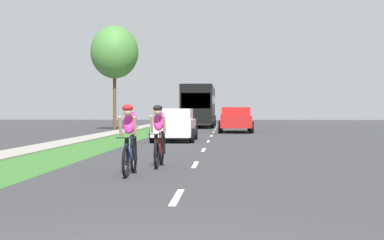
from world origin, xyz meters
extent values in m
plane|color=#38383A|center=(0.00, 20.00, 0.00)|extent=(120.00, 120.00, 0.00)
cube|color=#38722D|center=(-4.45, 20.00, 0.00)|extent=(2.27, 70.00, 0.01)
cube|color=#9E998E|center=(-6.28, 20.00, 0.00)|extent=(1.39, 70.00, 0.10)
cube|color=white|center=(0.00, 4.40, 0.00)|extent=(0.12, 1.80, 0.01)
cube|color=white|center=(0.00, 10.00, 0.00)|extent=(0.12, 1.80, 0.01)
cube|color=white|center=(0.00, 15.60, 0.00)|extent=(0.12, 1.80, 0.01)
cube|color=white|center=(0.00, 21.20, 0.00)|extent=(0.12, 1.80, 0.01)
cube|color=white|center=(0.00, 26.80, 0.00)|extent=(0.12, 1.80, 0.01)
cube|color=white|center=(0.00, 32.40, 0.00)|extent=(0.12, 1.80, 0.01)
cube|color=white|center=(0.00, 38.00, 0.00)|extent=(0.12, 1.80, 0.01)
cube|color=white|center=(0.00, 43.60, 0.00)|extent=(0.12, 1.80, 0.01)
cube|color=white|center=(0.00, 49.20, 0.00)|extent=(0.12, 1.80, 0.01)
torus|color=black|center=(-1.32, 7.99, 0.34)|extent=(0.06, 0.68, 0.68)
torus|color=black|center=(-1.32, 6.95, 0.34)|extent=(0.06, 0.68, 0.68)
cylinder|color=#23389E|center=(-1.32, 7.37, 0.52)|extent=(0.04, 0.59, 0.43)
cylinder|color=#23389E|center=(-1.32, 7.65, 0.62)|extent=(0.04, 0.04, 0.55)
cylinder|color=#23389E|center=(-1.32, 7.42, 0.85)|extent=(0.03, 0.55, 0.03)
cylinder|color=black|center=(-1.32, 6.97, 0.86)|extent=(0.42, 0.02, 0.02)
ellipsoid|color=#CC2D8C|center=(-1.32, 7.49, 1.18)|extent=(0.30, 0.54, 0.63)
sphere|color=tan|center=(-1.32, 7.21, 1.42)|extent=(0.20, 0.20, 0.20)
ellipsoid|color=red|center=(-1.32, 7.21, 1.50)|extent=(0.24, 0.28, 0.16)
cylinder|color=tan|center=(-1.48, 7.21, 1.10)|extent=(0.07, 0.26, 0.45)
cylinder|color=tan|center=(-1.16, 7.21, 1.10)|extent=(0.07, 0.26, 0.45)
cylinder|color=black|center=(-1.42, 7.57, 0.52)|extent=(0.10, 0.30, 0.60)
cylinder|color=black|center=(-1.22, 7.52, 0.62)|extent=(0.10, 0.25, 0.61)
torus|color=black|center=(-0.89, 9.87, 0.34)|extent=(0.06, 0.68, 0.68)
torus|color=black|center=(-0.89, 8.83, 0.34)|extent=(0.06, 0.68, 0.68)
cylinder|color=red|center=(-0.89, 9.25, 0.52)|extent=(0.04, 0.59, 0.43)
cylinder|color=red|center=(-0.89, 9.53, 0.62)|extent=(0.04, 0.04, 0.55)
cylinder|color=red|center=(-0.89, 9.30, 0.85)|extent=(0.03, 0.55, 0.03)
cylinder|color=black|center=(-0.89, 8.85, 0.86)|extent=(0.42, 0.02, 0.02)
ellipsoid|color=#CC2D8C|center=(-0.89, 9.37, 1.18)|extent=(0.30, 0.54, 0.63)
sphere|color=tan|center=(-0.89, 9.09, 1.42)|extent=(0.20, 0.20, 0.20)
ellipsoid|color=black|center=(-0.89, 9.09, 1.50)|extent=(0.24, 0.28, 0.16)
cylinder|color=tan|center=(-1.05, 9.09, 1.10)|extent=(0.07, 0.26, 0.45)
cylinder|color=tan|center=(-0.73, 9.09, 1.10)|extent=(0.07, 0.26, 0.45)
cylinder|color=black|center=(-0.99, 9.45, 0.52)|extent=(0.10, 0.30, 0.60)
cylinder|color=black|center=(-0.79, 9.40, 0.62)|extent=(0.10, 0.25, 0.61)
cube|color=silver|center=(-1.57, 21.33, 0.64)|extent=(1.76, 4.30, 0.76)
cube|color=silver|center=(-1.57, 21.48, 1.26)|extent=(1.55, 2.24, 0.52)
cube|color=#1E2833|center=(-1.57, 20.51, 1.24)|extent=(1.44, 0.08, 0.44)
cylinder|color=black|center=(-2.45, 19.99, 0.32)|extent=(0.22, 0.64, 0.64)
cylinder|color=black|center=(-0.69, 19.99, 0.32)|extent=(0.22, 0.64, 0.64)
cylinder|color=black|center=(-2.45, 22.66, 0.32)|extent=(0.22, 0.64, 0.64)
cylinder|color=black|center=(-0.69, 22.66, 0.32)|extent=(0.22, 0.64, 0.64)
cube|color=red|center=(1.45, 32.09, 0.72)|extent=(1.96, 5.10, 0.76)
cube|color=red|center=(1.45, 31.33, 1.32)|extent=(1.80, 1.78, 0.64)
cube|color=#1E2833|center=(1.45, 30.61, 1.30)|extent=(1.67, 0.08, 0.52)
cube|color=red|center=(0.54, 33.11, 1.02)|extent=(0.08, 2.81, 0.40)
cube|color=red|center=(2.35, 33.11, 1.02)|extent=(0.08, 2.81, 0.40)
cube|color=red|center=(1.45, 34.60, 1.02)|extent=(1.80, 0.08, 0.40)
cylinder|color=black|center=(0.47, 30.56, 0.38)|extent=(0.26, 0.76, 0.76)
cylinder|color=black|center=(2.43, 30.56, 0.38)|extent=(0.26, 0.76, 0.76)
cylinder|color=black|center=(0.47, 33.62, 0.38)|extent=(0.26, 0.76, 0.76)
cylinder|color=black|center=(2.43, 33.62, 0.38)|extent=(0.26, 0.76, 0.76)
cube|color=black|center=(-1.49, 43.82, 1.93)|extent=(2.50, 11.60, 3.10)
cube|color=#1E2833|center=(-1.49, 43.82, 2.33)|extent=(2.52, 10.67, 0.64)
cube|color=#1E2833|center=(-1.49, 38.05, 2.18)|extent=(2.25, 0.06, 1.20)
cylinder|color=black|center=(-2.74, 40.05, 0.48)|extent=(0.28, 0.96, 0.96)
cylinder|color=black|center=(-0.24, 40.05, 0.48)|extent=(0.28, 0.96, 0.96)
cylinder|color=black|center=(-2.74, 47.01, 0.48)|extent=(0.28, 0.96, 0.96)
cylinder|color=black|center=(-0.24, 47.01, 0.48)|extent=(0.28, 0.96, 0.96)
cube|color=maroon|center=(1.30, 63.16, 0.81)|extent=(1.90, 4.70, 1.00)
cube|color=maroon|center=(1.30, 63.36, 1.53)|extent=(1.71, 2.91, 0.52)
cube|color=#1E2833|center=(1.30, 62.11, 1.41)|extent=(1.56, 0.08, 0.44)
cylinder|color=black|center=(0.35, 61.75, 0.36)|extent=(0.25, 0.72, 0.72)
cylinder|color=black|center=(2.25, 61.75, 0.36)|extent=(0.25, 0.72, 0.72)
cylinder|color=black|center=(0.35, 64.57, 0.36)|extent=(0.25, 0.72, 0.72)
cylinder|color=black|center=(2.25, 64.57, 0.36)|extent=(0.25, 0.72, 0.72)
cylinder|color=brown|center=(-7.27, 35.62, 2.14)|extent=(0.24, 0.24, 4.29)
ellipsoid|color=#478438|center=(-7.27, 35.62, 5.67)|extent=(3.47, 3.47, 3.82)
camera|label=1|loc=(0.81, -4.91, 1.45)|focal=52.69mm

